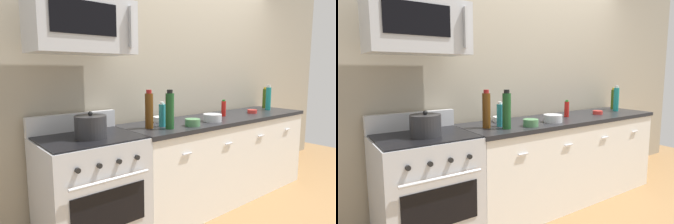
{
  "view_description": "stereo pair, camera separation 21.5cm",
  "coord_description": "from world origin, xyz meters",
  "views": [
    {
      "loc": [
        -2.51,
        -2.11,
        1.43
      ],
      "look_at": [
        -0.82,
        -0.05,
        1.05
      ],
      "focal_mm": 31.6,
      "sensor_mm": 36.0,
      "label": 1
    },
    {
      "loc": [
        -2.33,
        -2.24,
        1.43
      ],
      "look_at": [
        -0.82,
        -0.05,
        1.05
      ],
      "focal_mm": 31.6,
      "sensor_mm": 36.0,
      "label": 2
    }
  ],
  "objects": [
    {
      "name": "bottle_dish_soap",
      "position": [
        -0.87,
        -0.03,
        1.03
      ],
      "size": [
        0.06,
        0.06,
        0.23
      ],
      "color": "teal",
      "rests_on": "countertop_slab"
    },
    {
      "name": "bottle_hot_sauce_red",
      "position": [
        0.04,
        0.02,
        1.01
      ],
      "size": [
        0.05,
        0.05,
        0.19
      ],
      "color": "#B21914",
      "rests_on": "countertop_slab"
    },
    {
      "name": "counter_unit",
      "position": [
        0.0,
        -0.0,
        0.46
      ],
      "size": [
        2.39,
        0.66,
        0.92
      ],
      "color": "silver",
      "rests_on": "ground_plane"
    },
    {
      "name": "ground_plane",
      "position": [
        0.0,
        0.0,
        0.0
      ],
      "size": [
        6.57,
        6.57,
        0.0
      ],
      "primitive_type": "plane",
      "color": "olive"
    },
    {
      "name": "bottle_sparkling_teal",
      "position": [
        0.9,
        0.0,
        1.07
      ],
      "size": [
        0.07,
        0.07,
        0.32
      ],
      "color": "#197F7A",
      "rests_on": "countertop_slab"
    },
    {
      "name": "bottle_olive_oil",
      "position": [
        1.04,
        0.14,
        1.05
      ],
      "size": [
        0.06,
        0.06,
        0.28
      ],
      "color": "#385114",
      "rests_on": "countertop_slab"
    },
    {
      "name": "stockpot",
      "position": [
        -1.57,
        -0.05,
        1.01
      ],
      "size": [
        0.24,
        0.24,
        0.2
      ],
      "color": "#262628",
      "rests_on": "range_oven"
    },
    {
      "name": "bowl_green_glaze",
      "position": [
        -0.63,
        -0.18,
        0.95
      ],
      "size": [
        0.14,
        0.14,
        0.07
      ],
      "color": "#477A4C",
      "rests_on": "countertop_slab"
    },
    {
      "name": "bowl_steel_prep",
      "position": [
        -0.31,
        -0.13,
        0.96
      ],
      "size": [
        0.19,
        0.19,
        0.07
      ],
      "color": "#B2B5BA",
      "rests_on": "countertop_slab"
    },
    {
      "name": "bottle_wine_amber",
      "position": [
        -1.0,
        -0.02,
        1.08
      ],
      "size": [
        0.07,
        0.07,
        0.34
      ],
      "color": "#59330F",
      "rests_on": "countertop_slab"
    },
    {
      "name": "bottle_wine_green",
      "position": [
        -0.88,
        -0.15,
        1.08
      ],
      "size": [
        0.08,
        0.08,
        0.34
      ],
      "color": "#19471E",
      "rests_on": "countertop_slab"
    },
    {
      "name": "bowl_white_ceramic",
      "position": [
        -0.72,
        0.18,
        0.95
      ],
      "size": [
        0.16,
        0.16,
        0.05
      ],
      "color": "white",
      "rests_on": "countertop_slab"
    },
    {
      "name": "bowl_red_small",
      "position": [
        0.5,
        -0.04,
        0.94
      ],
      "size": [
        0.11,
        0.11,
        0.04
      ],
      "color": "#B72D28",
      "rests_on": "countertop_slab"
    },
    {
      "name": "back_wall",
      "position": [
        0.0,
        0.41,
        1.35
      ],
      "size": [
        5.48,
        0.1,
        2.7
      ],
      "primitive_type": "cube",
      "color": "#9E937F",
      "rests_on": "ground_plane"
    },
    {
      "name": "range_oven",
      "position": [
        -1.57,
        0.0,
        0.47
      ],
      "size": [
        0.76,
        0.69,
        1.07
      ],
      "color": "#B7BABF",
      "rests_on": "ground_plane"
    },
    {
      "name": "microwave",
      "position": [
        -1.57,
        0.05,
        1.75
      ],
      "size": [
        0.74,
        0.44,
        0.4
      ],
      "color": "#B7BABF"
    }
  ]
}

